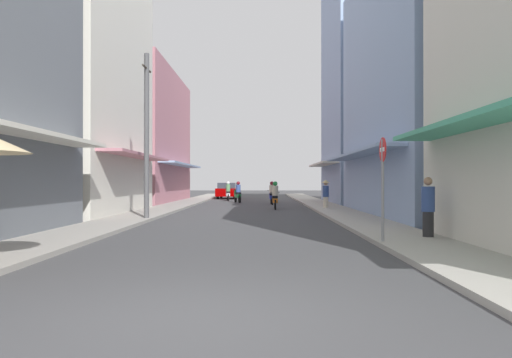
# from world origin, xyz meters

# --- Properties ---
(ground_plane) EXTENTS (108.20, 108.20, 0.00)m
(ground_plane) POSITION_xyz_m (0.00, 20.59, 0.00)
(ground_plane) COLOR #424244
(sidewalk_left) EXTENTS (2.05, 57.18, 0.12)m
(sidewalk_left) POSITION_xyz_m (-4.59, 20.59, 0.06)
(sidewalk_left) COLOR #9E9991
(sidewalk_left) RESTS_ON ground
(sidewalk_right) EXTENTS (2.05, 57.18, 0.12)m
(sidewalk_right) POSITION_xyz_m (4.59, 20.59, 0.06)
(sidewalk_right) COLOR #ADA89E
(sidewalk_right) RESTS_ON ground
(building_left_mid) EXTENTS (7.05, 9.69, 13.57)m
(building_left_mid) POSITION_xyz_m (-8.61, 16.62, 6.78)
(building_left_mid) COLOR silver
(building_left_mid) RESTS_ON ground
(building_left_far) EXTENTS (7.05, 13.42, 9.66)m
(building_left_far) POSITION_xyz_m (-8.61, 28.85, 4.83)
(building_left_far) COLOR #B7727F
(building_left_far) RESTS_ON ground
(building_right_mid) EXTENTS (7.05, 12.65, 12.17)m
(building_right_mid) POSITION_xyz_m (8.61, 15.64, 6.08)
(building_right_mid) COLOR #8CA5CC
(building_right_mid) RESTS_ON ground
(building_right_far) EXTENTS (7.05, 9.17, 16.70)m
(building_right_far) POSITION_xyz_m (8.61, 27.49, 8.34)
(building_right_far) COLOR #8CA5CC
(building_right_far) RESTS_ON ground
(motorbike_white) EXTENTS (0.55, 1.80, 1.58)m
(motorbike_white) POSITION_xyz_m (-1.97, 31.97, 0.70)
(motorbike_white) COLOR black
(motorbike_white) RESTS_ON ground
(motorbike_blue) EXTENTS (0.55, 1.81, 1.58)m
(motorbike_blue) POSITION_xyz_m (1.45, 25.96, 0.70)
(motorbike_blue) COLOR black
(motorbike_blue) RESTS_ON ground
(motorbike_orange) EXTENTS (0.55, 1.81, 1.58)m
(motorbike_orange) POSITION_xyz_m (1.53, 20.65, 0.70)
(motorbike_orange) COLOR black
(motorbike_orange) RESTS_ON ground
(motorbike_green) EXTENTS (0.72, 1.75, 1.58)m
(motorbike_green) POSITION_xyz_m (-1.01, 28.62, 0.70)
(motorbike_green) COLOR black
(motorbike_green) RESTS_ON ground
(parked_car) EXTENTS (1.92, 4.16, 1.45)m
(parked_car) POSITION_xyz_m (-2.35, 36.73, 0.74)
(parked_car) COLOR #8C0000
(parked_car) RESTS_ON ground
(pedestrian_crossing) EXTENTS (0.34, 0.34, 1.55)m
(pedestrian_crossing) POSITION_xyz_m (4.77, 23.57, 0.77)
(pedestrian_crossing) COLOR #262628
(pedestrian_crossing) RESTS_ON ground
(pedestrian_midway) EXTENTS (0.44, 0.44, 1.65)m
(pedestrian_midway) POSITION_xyz_m (4.31, 20.13, 0.93)
(pedestrian_midway) COLOR beige
(pedestrian_midway) RESTS_ON ground
(pedestrian_foreground) EXTENTS (0.34, 0.34, 1.69)m
(pedestrian_foreground) POSITION_xyz_m (5.16, 6.88, 0.85)
(pedestrian_foreground) COLOR #262628
(pedestrian_foreground) RESTS_ON ground
(utility_pole) EXTENTS (0.20, 1.20, 6.69)m
(utility_pole) POSITION_xyz_m (-3.82, 12.98, 3.42)
(utility_pole) COLOR #4C4C4F
(utility_pole) RESTS_ON ground
(street_sign_no_entry) EXTENTS (0.07, 0.60, 2.65)m
(street_sign_no_entry) POSITION_xyz_m (3.72, 5.94, 1.72)
(street_sign_no_entry) COLOR gray
(street_sign_no_entry) RESTS_ON ground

